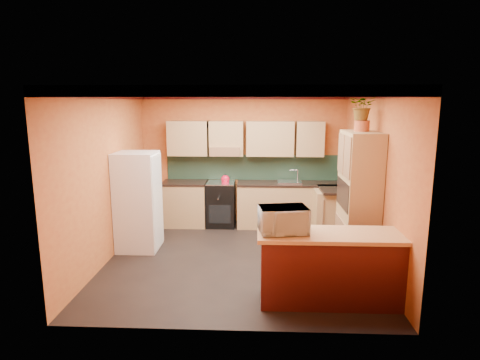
# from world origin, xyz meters

# --- Properties ---
(room_shell) EXTENTS (4.24, 4.24, 2.72)m
(room_shell) POSITION_xyz_m (0.02, 0.28, 2.09)
(room_shell) COLOR black
(room_shell) RESTS_ON ground
(base_cabinets_back) EXTENTS (3.65, 0.60, 0.88)m
(base_cabinets_back) POSITION_xyz_m (0.18, 1.80, 0.44)
(base_cabinets_back) COLOR tan
(base_cabinets_back) RESTS_ON ground
(countertop_back) EXTENTS (3.65, 0.62, 0.04)m
(countertop_back) POSITION_xyz_m (0.18, 1.80, 0.90)
(countertop_back) COLOR black
(countertop_back) RESTS_ON base_cabinets_back
(stove) EXTENTS (0.58, 0.58, 0.91)m
(stove) POSITION_xyz_m (-0.45, 1.80, 0.46)
(stove) COLOR black
(stove) RESTS_ON ground
(kettle) EXTENTS (0.22, 0.22, 0.18)m
(kettle) POSITION_xyz_m (-0.35, 1.75, 1.00)
(kettle) COLOR red
(kettle) RESTS_ON stove
(sink) EXTENTS (0.48, 0.40, 0.03)m
(sink) POSITION_xyz_m (0.95, 1.80, 0.94)
(sink) COLOR silver
(sink) RESTS_ON countertop_back
(base_cabinets_right) EXTENTS (0.60, 0.80, 0.88)m
(base_cabinets_right) POSITION_xyz_m (1.80, 1.26, 0.44)
(base_cabinets_right) COLOR tan
(base_cabinets_right) RESTS_ON ground
(countertop_right) EXTENTS (0.62, 0.80, 0.04)m
(countertop_right) POSITION_xyz_m (1.80, 1.26, 0.90)
(countertop_right) COLOR black
(countertop_right) RESTS_ON base_cabinets_right
(fridge) EXTENTS (0.68, 0.66, 1.70)m
(fridge) POSITION_xyz_m (-1.75, 0.40, 0.85)
(fridge) COLOR white
(fridge) RESTS_ON ground
(pantry) EXTENTS (0.48, 0.90, 2.10)m
(pantry) POSITION_xyz_m (1.85, -0.18, 1.05)
(pantry) COLOR tan
(pantry) RESTS_ON ground
(fern_pot) EXTENTS (0.22, 0.22, 0.16)m
(fern_pot) POSITION_xyz_m (1.85, -0.13, 2.18)
(fern_pot) COLOR #AF4E2A
(fern_pot) RESTS_ON pantry
(fern) EXTENTS (0.47, 0.43, 0.43)m
(fern) POSITION_xyz_m (1.85, -0.13, 2.47)
(fern) COLOR tan
(fern) RESTS_ON fern_pot
(breakfast_bar) EXTENTS (1.80, 0.55, 0.88)m
(breakfast_bar) POSITION_xyz_m (1.26, -1.39, 0.44)
(breakfast_bar) COLOR #531613
(breakfast_bar) RESTS_ON ground
(bar_top) EXTENTS (1.90, 0.65, 0.05)m
(bar_top) POSITION_xyz_m (1.26, -1.39, 0.91)
(bar_top) COLOR tan
(bar_top) RESTS_ON breakfast_bar
(microwave) EXTENTS (0.65, 0.49, 0.33)m
(microwave) POSITION_xyz_m (0.63, -1.39, 1.09)
(microwave) COLOR white
(microwave) RESTS_ON bar_top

